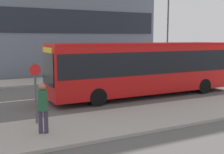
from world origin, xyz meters
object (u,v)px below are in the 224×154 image
(street_lamp, at_px, (168,25))
(city_bus, at_px, (146,66))
(bus_stop_sign, at_px, (36,88))
(parked_car_0, at_px, (215,68))
(pedestrian_near_stop, at_px, (43,105))

(street_lamp, bearing_deg, city_bus, -135.07)
(bus_stop_sign, relative_size, street_lamp, 0.32)
(parked_car_0, bearing_deg, pedestrian_near_stop, -152.59)
(parked_car_0, xyz_separation_m, pedestrian_near_stop, (-18.85, -9.77, 0.56))
(parked_car_0, bearing_deg, street_lamp, 156.89)
(pedestrian_near_stop, bearing_deg, city_bus, 49.50)
(city_bus, height_order, bus_stop_sign, city_bus)
(city_bus, height_order, pedestrian_near_stop, city_bus)
(city_bus, relative_size, bus_stop_sign, 4.93)
(city_bus, xyz_separation_m, parked_car_0, (11.51, 5.28, -1.26))
(parked_car_0, height_order, pedestrian_near_stop, pedestrian_near_stop)
(city_bus, height_order, street_lamp, street_lamp)
(bus_stop_sign, bearing_deg, street_lamp, 35.48)
(city_bus, relative_size, pedestrian_near_stop, 6.59)
(pedestrian_near_stop, distance_m, street_lamp, 18.93)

